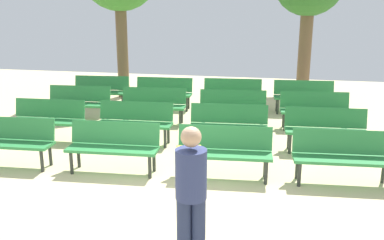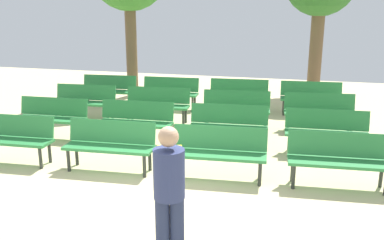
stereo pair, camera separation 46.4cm
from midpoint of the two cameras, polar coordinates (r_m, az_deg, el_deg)
name	(u,v)px [view 2 (the right image)]	position (r m, az deg, el deg)	size (l,w,h in m)	color
ground_plane	(135,214)	(6.15, -5.54, -12.54)	(24.00, 24.00, 0.00)	beige
bench_r0_c0	(12,136)	(8.47, -21.75, -2.01)	(1.63, 0.58, 0.87)	#2D8442
bench_r0_c1	(110,143)	(7.59, -9.29, -3.04)	(1.63, 0.58, 0.87)	#2D8442
bench_r0_c2	(219,149)	(7.17, 5.53, -3.99)	(1.63, 0.61, 0.87)	#2D8442
bench_r0_c3	(338,157)	(7.28, 20.91, -4.68)	(1.63, 0.61, 0.87)	#2D8442
bench_r1_c0	(52,115)	(9.77, -17.12, 0.62)	(1.62, 0.56, 0.87)	#2D8442
bench_r1_c1	(136,119)	(9.05, -6.13, 0.09)	(1.62, 0.56, 0.87)	#2D8442
bench_r1_c2	(229,124)	(8.73, 6.48, -0.49)	(1.63, 0.60, 0.87)	#2D8442
bench_r1_c3	(327,129)	(8.75, 19.18, -1.22)	(1.63, 0.58, 0.87)	#2D8442
bench_r2_c0	(85,100)	(11.16, -13.14, 2.69)	(1.63, 0.61, 0.87)	#2D8442
bench_r2_c1	(157,103)	(10.54, -3.43, 2.33)	(1.64, 0.62, 0.87)	#2D8442
bench_r2_c2	(236,107)	(10.21, 7.28, 1.80)	(1.64, 0.63, 0.87)	#2D8442
bench_r2_c3	(319,110)	(10.32, 18.04, 1.31)	(1.64, 0.63, 0.87)	#2D8442
bench_r3_c0	(109,88)	(12.55, -10.15, 4.21)	(1.63, 0.61, 0.87)	#2D8442
bench_r3_c1	(170,91)	(12.00, -1.87, 3.94)	(1.62, 0.57, 0.87)	#2D8442
bench_r3_c2	(239,93)	(11.79, 7.44, 3.62)	(1.63, 0.60, 0.87)	#2D8442
bench_r3_c3	(311,96)	(11.81, 16.85, 3.11)	(1.63, 0.61, 0.87)	#2D8442
visitor_with_backpack	(169,189)	(4.63, -0.17, -9.29)	(0.45, 0.59, 1.65)	navy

